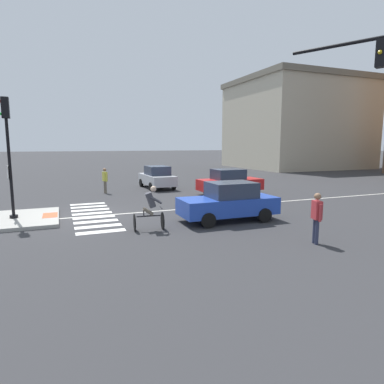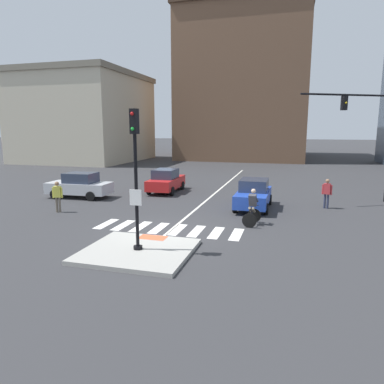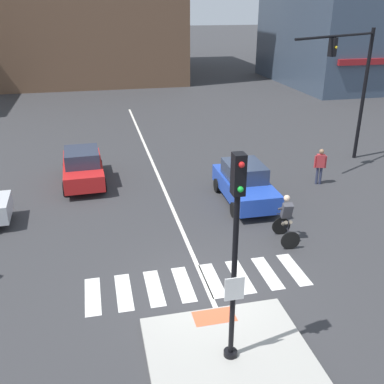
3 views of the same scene
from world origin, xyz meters
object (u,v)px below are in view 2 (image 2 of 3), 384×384
(pedestrian_at_curb_left, at_px, (58,194))
(pedestrian_waiting_far_side, at_px, (327,191))
(traffic_light_mast, at_px, (374,129))
(signal_pole, at_px, (136,167))
(car_blue_eastbound_mid, at_px, (254,194))
(cyclist, at_px, (252,206))
(car_silver_cross_left, at_px, (80,185))
(car_red_westbound_far, at_px, (166,181))

(pedestrian_at_curb_left, xyz_separation_m, pedestrian_waiting_far_side, (13.93, 4.90, 0.00))
(traffic_light_mast, relative_size, pedestrian_at_curb_left, 3.93)
(signal_pole, relative_size, car_blue_eastbound_mid, 1.20)
(traffic_light_mast, xyz_separation_m, cyclist, (-6.23, -6.94, -3.52))
(car_silver_cross_left, relative_size, pedestrian_waiting_far_side, 2.49)
(signal_pole, height_order, pedestrian_at_curb_left, signal_pole)
(traffic_light_mast, height_order, car_blue_eastbound_mid, traffic_light_mast)
(car_blue_eastbound_mid, bearing_deg, car_silver_cross_left, 179.78)
(car_blue_eastbound_mid, relative_size, car_red_westbound_far, 0.99)
(signal_pole, height_order, cyclist, signal_pole)
(traffic_light_mast, height_order, pedestrian_waiting_far_side, traffic_light_mast)
(traffic_light_mast, xyz_separation_m, car_silver_cross_left, (-17.73, -3.42, -3.58))
(signal_pole, height_order, car_red_westbound_far, signal_pole)
(car_blue_eastbound_mid, relative_size, pedestrian_at_curb_left, 2.47)
(pedestrian_at_curb_left, height_order, pedestrian_waiting_far_side, same)
(pedestrian_waiting_far_side, bearing_deg, car_silver_cross_left, -176.12)
(car_red_westbound_far, bearing_deg, traffic_light_mast, -0.33)
(signal_pole, xyz_separation_m, cyclist, (3.54, 4.97, -2.24))
(cyclist, bearing_deg, pedestrian_waiting_far_side, 51.20)
(car_blue_eastbound_mid, bearing_deg, cyclist, -85.02)
(traffic_light_mast, height_order, car_silver_cross_left, traffic_light_mast)
(signal_pole, distance_m, car_silver_cross_left, 11.86)
(signal_pole, distance_m, car_red_westbound_far, 12.63)
(cyclist, relative_size, pedestrian_at_curb_left, 1.01)
(signal_pole, height_order, pedestrian_waiting_far_side, signal_pole)
(car_blue_eastbound_mid, xyz_separation_m, pedestrian_waiting_far_side, (3.95, 1.07, 0.17))
(signal_pole, relative_size, cyclist, 2.93)
(car_silver_cross_left, bearing_deg, traffic_light_mast, 10.92)
(traffic_light_mast, bearing_deg, signal_pole, -129.38)
(signal_pole, relative_size, traffic_light_mast, 0.75)
(traffic_light_mast, distance_m, car_blue_eastbound_mid, 8.21)
(car_silver_cross_left, bearing_deg, car_red_westbound_far, 36.75)
(traffic_light_mast, distance_m, cyclist, 9.96)
(car_blue_eastbound_mid, distance_m, pedestrian_at_curb_left, 10.69)
(car_blue_eastbound_mid, height_order, pedestrian_at_curb_left, pedestrian_at_curb_left)
(car_silver_cross_left, xyz_separation_m, pedestrian_at_curb_left, (1.22, -3.87, 0.17))
(signal_pole, xyz_separation_m, car_red_westbound_far, (-3.28, 11.98, -2.30))
(car_blue_eastbound_mid, distance_m, cyclist, 3.49)
(car_red_westbound_far, relative_size, cyclist, 2.47)
(car_blue_eastbound_mid, bearing_deg, pedestrian_at_curb_left, -159.00)
(traffic_light_mast, distance_m, pedestrian_at_curb_left, 18.37)
(car_blue_eastbound_mid, distance_m, car_silver_cross_left, 11.20)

